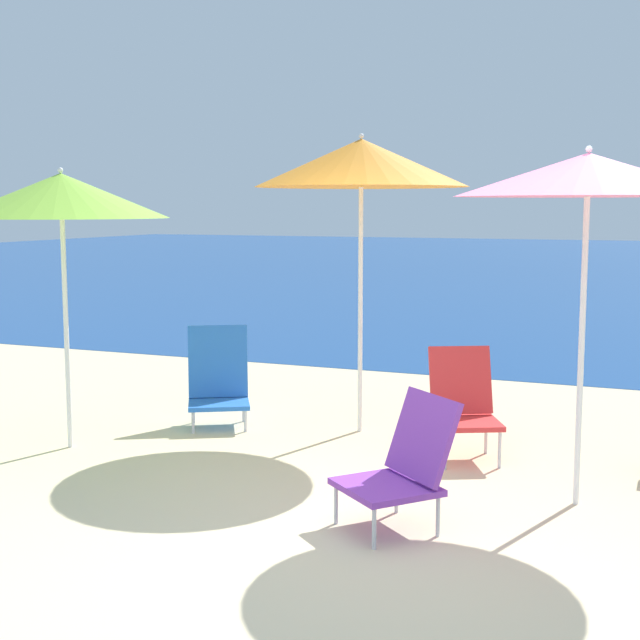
# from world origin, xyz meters

# --- Properties ---
(ground_plane) EXTENTS (60.00, 60.00, 0.00)m
(ground_plane) POSITION_xyz_m (0.00, 0.00, 0.00)
(ground_plane) COLOR beige
(sea_water) EXTENTS (60.00, 40.00, 0.01)m
(sea_water) POSITION_xyz_m (0.00, 24.74, 0.00)
(sea_water) COLOR #19478C
(sea_water) RESTS_ON ground
(beach_umbrella_pink) EXTENTS (1.56, 1.56, 2.15)m
(beach_umbrella_pink) POSITION_xyz_m (0.83, 1.03, 1.98)
(beach_umbrella_pink) COLOR white
(beach_umbrella_pink) RESTS_ON ground
(beach_umbrella_orange) EXTENTS (1.67, 1.67, 2.36)m
(beach_umbrella_orange) POSITION_xyz_m (-0.99, 2.20, 2.13)
(beach_umbrella_orange) COLOR white
(beach_umbrella_orange) RESTS_ON ground
(beach_umbrella_lime) EXTENTS (1.55, 1.55, 2.08)m
(beach_umbrella_lime) POSITION_xyz_m (-2.84, 0.93, 1.87)
(beach_umbrella_lime) COLOR white
(beach_umbrella_lime) RESTS_ON ground
(beach_chair_blue) EXTENTS (0.66, 0.65, 0.82)m
(beach_chair_blue) POSITION_xyz_m (-2.15, 1.99, 0.38)
(beach_chair_blue) COLOR silver
(beach_chair_blue) RESTS_ON ground
(beach_chair_red) EXTENTS (0.64, 0.67, 0.79)m
(beach_chair_red) POSITION_xyz_m (-0.05, 1.78, 0.41)
(beach_chair_red) COLOR silver
(beach_chair_red) RESTS_ON ground
(beach_chair_purple) EXTENTS (0.76, 0.77, 0.75)m
(beach_chair_purple) POSITION_xyz_m (-0.03, 0.26, 0.37)
(beach_chair_purple) COLOR silver
(beach_chair_purple) RESTS_ON ground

